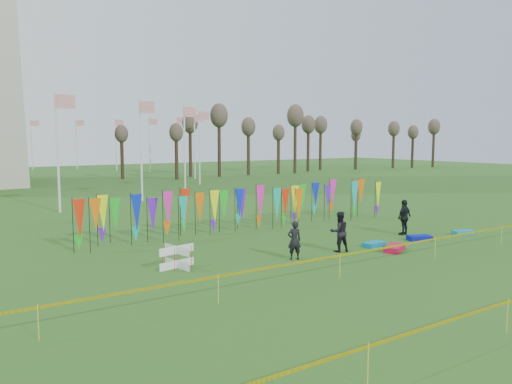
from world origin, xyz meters
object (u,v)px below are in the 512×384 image
person_mid (339,232)px  kite_bag_turquoise (374,244)px  box_kite (177,257)px  person_right (404,217)px  kite_bag_blue (419,238)px  kite_bag_red (394,248)px  person_left (294,240)px  kite_bag_teal (463,232)px

person_mid → kite_bag_turquoise: 2.14m
box_kite → person_right: person_right is taller
kite_bag_turquoise → kite_bag_blue: 2.91m
box_kite → kite_bag_red: 9.48m
person_left → person_mid: 2.49m
kite_bag_turquoise → kite_bag_blue: (2.90, -0.18, 0.01)m
box_kite → person_left: person_left is taller
kite_bag_turquoise → person_mid: bearing=175.4°
person_mid → kite_bag_turquoise: (1.99, -0.16, -0.77)m
box_kite → kite_bag_turquoise: box_kite is taller
kite_bag_red → kite_bag_teal: size_ratio=1.27×
kite_bag_red → kite_bag_teal: bearing=6.5°
kite_bag_blue → kite_bag_red: 2.93m
person_right → kite_bag_turquoise: bearing=10.3°
box_kite → kite_bag_blue: bearing=-7.6°
person_left → kite_bag_turquoise: (4.48, -0.10, -0.68)m
kite_bag_red → kite_bag_blue: bearing=18.0°
kite_bag_blue → kite_bag_red: bearing=-162.0°
person_left → kite_bag_red: (4.59, -1.19, -0.66)m
person_mid → person_right: person_right is taller
person_right → kite_bag_red: person_right is taller
kite_bag_blue → person_mid: bearing=176.0°
kite_bag_red → kite_bag_turquoise: bearing=96.2°
person_right → kite_bag_blue: (-0.50, -1.36, -0.78)m
kite_bag_teal → kite_bag_blue: bearing=175.7°
kite_bag_turquoise → kite_bag_red: size_ratio=0.81×
kite_bag_red → kite_bag_teal: 5.93m
person_right → kite_bag_turquoise: size_ratio=1.66×
box_kite → kite_bag_blue: (11.93, -1.58, -0.32)m
kite_bag_teal → person_mid: bearing=175.9°
person_mid → kite_bag_red: size_ratio=1.30×
person_left → kite_bag_blue: (7.38, -0.28, -0.67)m
box_kite → person_right: bearing=-1.0°
box_kite → person_right: 12.44m
kite_bag_red → person_mid: bearing=149.4°
box_kite → kite_bag_red: box_kite is taller
kite_bag_teal → kite_bag_turquoise: bearing=176.1°
person_left → kite_bag_blue: bearing=-165.4°
box_kite → person_left: size_ratio=0.56×
kite_bag_blue → kite_bag_turquoise: bearing=176.5°
person_right → kite_bag_blue: bearing=61.1°
box_kite → person_right: (12.43, -0.23, 0.46)m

